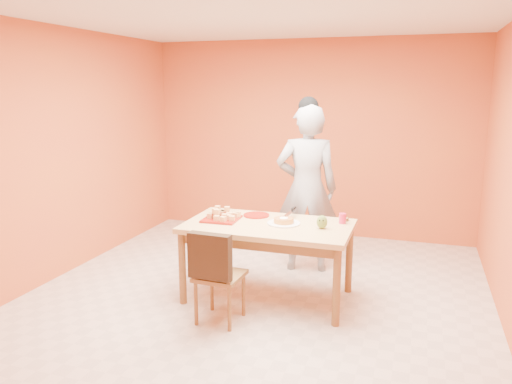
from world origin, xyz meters
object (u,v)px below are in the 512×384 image
(person, at_px, (307,189))
(pastry_platter, at_px, (221,219))
(dining_chair, at_px, (219,274))
(magenta_glass, at_px, (343,218))
(red_dinner_plate, at_px, (256,215))
(checker_tin, at_px, (344,219))
(dining_table, at_px, (268,233))
(egg_ornament, at_px, (322,222))
(sponge_cake, at_px, (284,221))

(person, relative_size, pastry_platter, 5.52)
(person, bearing_deg, dining_chair, 60.90)
(person, distance_m, pastry_platter, 1.15)
(pastry_platter, height_order, magenta_glass, magenta_glass)
(dining_chair, relative_size, red_dinner_plate, 3.23)
(person, distance_m, red_dinner_plate, 0.78)
(pastry_platter, relative_size, checker_tin, 3.69)
(magenta_glass, xyz_separation_m, checker_tin, (0.00, 0.11, -0.04))
(dining_table, bearing_deg, magenta_glass, 19.39)
(magenta_glass, bearing_deg, dining_chair, -137.21)
(checker_tin, bearing_deg, dining_table, -152.76)
(egg_ornament, xyz_separation_m, magenta_glass, (0.15, 0.24, -0.01))
(dining_table, distance_m, red_dinner_plate, 0.34)
(pastry_platter, xyz_separation_m, egg_ornament, (1.01, 0.01, 0.05))
(pastry_platter, bearing_deg, egg_ornament, 0.47)
(red_dinner_plate, height_order, egg_ornament, egg_ornament)
(pastry_platter, relative_size, sponge_cake, 1.76)
(egg_ornament, xyz_separation_m, checker_tin, (0.15, 0.35, -0.05))
(dining_table, height_order, person, person)
(dining_table, relative_size, red_dinner_plate, 5.99)
(pastry_platter, xyz_separation_m, red_dinner_plate, (0.28, 0.26, -0.00))
(dining_chair, height_order, person, person)
(egg_ornament, height_order, checker_tin, egg_ornament)
(dining_table, height_order, egg_ornament, egg_ornament)
(sponge_cake, bearing_deg, dining_table, -164.43)
(dining_chair, bearing_deg, sponge_cake, 61.44)
(dining_chair, distance_m, magenta_glass, 1.33)
(dining_table, xyz_separation_m, checker_tin, (0.68, 0.35, 0.11))
(red_dinner_plate, bearing_deg, magenta_glass, -0.56)
(dining_chair, relative_size, sponge_cake, 4.46)
(dining_table, xyz_separation_m, person, (0.17, 0.91, 0.27))
(dining_chair, bearing_deg, pastry_platter, 112.43)
(red_dinner_plate, distance_m, checker_tin, 0.89)
(dining_chair, relative_size, checker_tin, 9.37)
(person, bearing_deg, sponge_cake, 74.66)
(dining_chair, relative_size, magenta_glass, 8.71)
(red_dinner_plate, height_order, magenta_glass, magenta_glass)
(dining_table, distance_m, dining_chair, 0.72)
(dining_chair, height_order, pastry_platter, dining_chair)
(dining_chair, relative_size, pastry_platter, 2.54)
(checker_tin, bearing_deg, magenta_glass, -90.00)
(dining_table, bearing_deg, red_dinner_plate, 129.27)
(red_dinner_plate, bearing_deg, pastry_platter, -137.32)
(red_dinner_plate, relative_size, checker_tin, 2.90)
(dining_table, height_order, red_dinner_plate, red_dinner_plate)
(egg_ornament, bearing_deg, dining_table, 162.78)
(sponge_cake, bearing_deg, pastry_platter, -175.26)
(dining_table, distance_m, egg_ornament, 0.55)
(dining_table, distance_m, person, 0.97)
(dining_table, xyz_separation_m, magenta_glass, (0.68, 0.24, 0.14))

